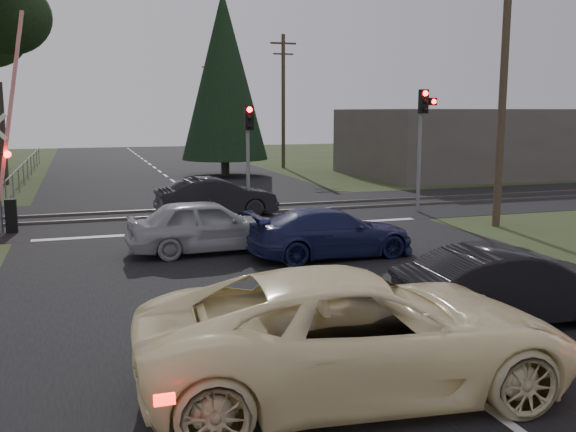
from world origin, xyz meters
name	(u,v)px	position (x,y,z in m)	size (l,w,h in m)	color
ground	(331,295)	(0.00, 0.00, 0.00)	(120.00, 120.00, 0.00)	#303B1A
road	(227,220)	(0.00, 10.00, 0.01)	(14.00, 100.00, 0.01)	black
rail_corridor	(216,212)	(0.00, 12.00, 0.01)	(120.00, 8.00, 0.01)	black
stop_line	(239,229)	(0.00, 8.20, 0.01)	(13.00, 0.35, 0.00)	silver
rail_near	(220,214)	(0.00, 11.20, 0.05)	(120.00, 0.12, 0.10)	#59544C
rail_far	(212,208)	(0.00, 12.80, 0.05)	(120.00, 0.12, 0.10)	#59544C
crossing_signal	(4,170)	(-7.27, 9.79, 2.06)	(1.62, 0.38, 6.96)	slate
traffic_signal_right	(423,126)	(7.55, 9.47, 3.31)	(0.68, 0.48, 4.70)	slate
traffic_signal_center	(249,141)	(1.00, 10.68, 2.81)	(0.32, 0.48, 4.10)	slate
utility_pole_near	(503,86)	(8.50, 6.00, 4.73)	(1.80, 0.26, 9.00)	#4C3D2D
utility_pole_mid	(283,99)	(8.50, 30.00, 4.73)	(1.80, 0.26, 9.00)	#4C3D2D
utility_pole_far	(211,103)	(8.50, 55.00, 4.73)	(1.80, 0.26, 9.00)	#4C3D2D
conifer_tree	(224,75)	(3.50, 26.00, 5.99)	(5.20, 5.20, 11.00)	#473D33
fence_left	(22,189)	(-7.80, 22.50, 0.00)	(0.10, 36.00, 1.20)	slate
building_right	(469,142)	(18.00, 22.00, 2.00)	(14.00, 10.00, 4.00)	#59514C
cream_coupe	(359,333)	(-1.41, -4.54, 0.85)	(2.83, 6.14, 1.71)	#FDEDB5
dark_hatchback	(511,286)	(2.48, -2.74, 0.71)	(1.50, 4.31, 1.42)	black
silver_car	(207,226)	(-1.69, 5.00, 0.75)	(1.77, 4.41, 1.50)	#9D9EA5
blue_sedan	(331,233)	(1.38, 3.40, 0.66)	(1.84, 4.53, 1.31)	#191E4B
dark_car_far	(216,197)	(-0.20, 10.89, 0.73)	(1.54, 4.42, 1.46)	black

